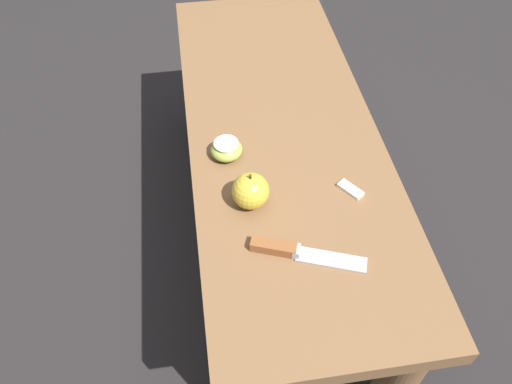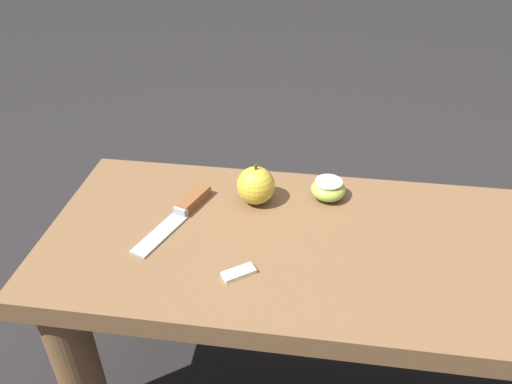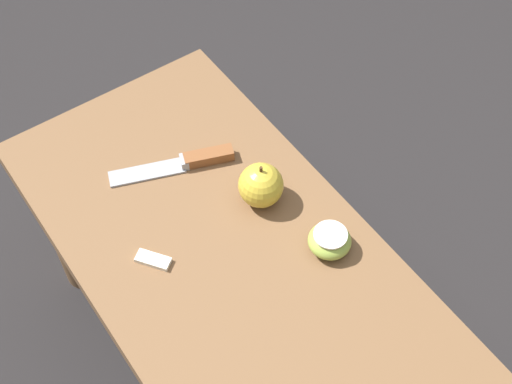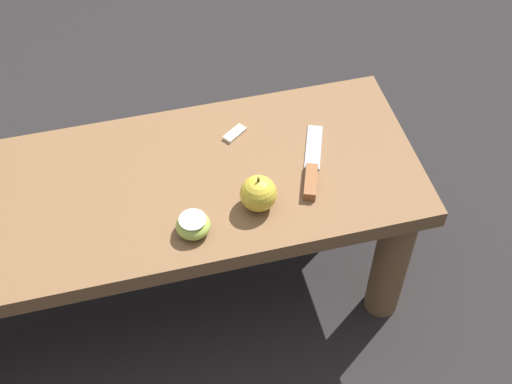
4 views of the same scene
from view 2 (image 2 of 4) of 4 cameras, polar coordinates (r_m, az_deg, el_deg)
wooden_bench at (r=0.93m, az=12.39°, el=-10.03°), size 1.13×0.42×0.41m
knife at (r=0.93m, az=-8.20°, el=-1.96°), size 0.10×0.21×0.02m
apple_whole at (r=0.93m, az=-0.03°, el=0.75°), size 0.07×0.07×0.08m
apple_cut at (r=0.96m, az=8.24°, el=0.34°), size 0.07×0.07×0.04m
apple_slice_near_knife at (r=0.80m, az=-1.98°, el=-9.22°), size 0.06×0.05×0.01m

